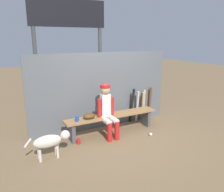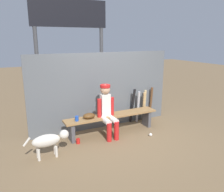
% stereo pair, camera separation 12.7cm
% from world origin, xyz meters
% --- Properties ---
extents(ground_plane, '(30.00, 30.00, 0.00)m').
position_xyz_m(ground_plane, '(0.00, 0.00, 0.00)').
color(ground_plane, brown).
extents(chainlink_fence, '(3.66, 0.03, 1.87)m').
position_xyz_m(chainlink_fence, '(0.00, 0.47, 0.93)').
color(chainlink_fence, '#595E63').
rests_on(chainlink_fence, ground_plane).
extents(dugout_bench, '(2.28, 0.36, 0.46)m').
position_xyz_m(dugout_bench, '(0.00, 0.00, 0.35)').
color(dugout_bench, olive).
rests_on(dugout_bench, ground_plane).
extents(player_seated, '(0.41, 0.55, 1.19)m').
position_xyz_m(player_seated, '(-0.17, -0.11, 0.65)').
color(player_seated, silver).
rests_on(player_seated, ground_plane).
extents(baseball_glove, '(0.28, 0.20, 0.12)m').
position_xyz_m(baseball_glove, '(-0.57, 0.00, 0.52)').
color(baseball_glove, '#593819').
rests_on(baseball_glove, dugout_bench).
extents(bat_aluminum_black, '(0.07, 0.25, 0.94)m').
position_xyz_m(bat_aluminum_black, '(0.78, 0.36, 0.47)').
color(bat_aluminum_black, black).
rests_on(bat_aluminum_black, ground_plane).
extents(bat_aluminum_silver, '(0.08, 0.17, 0.86)m').
position_xyz_m(bat_aluminum_silver, '(0.93, 0.32, 0.43)').
color(bat_aluminum_silver, '#B7B7BC').
rests_on(bat_aluminum_silver, ground_plane).
extents(bat_wood_tan, '(0.08, 0.13, 0.81)m').
position_xyz_m(bat_wood_tan, '(1.10, 0.30, 0.41)').
color(bat_wood_tan, tan).
rests_on(bat_wood_tan, ground_plane).
extents(bat_wood_natural, '(0.09, 0.14, 0.86)m').
position_xyz_m(bat_wood_natural, '(1.15, 0.34, 0.43)').
color(bat_wood_natural, tan).
rests_on(bat_wood_natural, ground_plane).
extents(bat_wood_dark, '(0.07, 0.14, 0.91)m').
position_xyz_m(bat_wood_dark, '(1.39, 0.38, 0.45)').
color(bat_wood_dark, brown).
rests_on(bat_wood_dark, ground_plane).
extents(baseball, '(0.07, 0.07, 0.07)m').
position_xyz_m(baseball, '(0.71, -0.58, 0.04)').
color(baseball, white).
rests_on(baseball, ground_plane).
extents(cup_on_ground, '(0.08, 0.08, 0.11)m').
position_xyz_m(cup_on_ground, '(-0.91, -0.18, 0.06)').
color(cup_on_ground, red).
rests_on(cup_on_ground, ground_plane).
extents(cup_on_bench, '(0.08, 0.08, 0.11)m').
position_xyz_m(cup_on_bench, '(-0.87, -0.03, 0.51)').
color(cup_on_bench, '#1E47AD').
rests_on(cup_on_bench, dugout_bench).
extents(scoreboard, '(2.32, 0.27, 3.43)m').
position_xyz_m(scoreboard, '(-0.37, 1.60, 2.42)').
color(scoreboard, '#3F3F42').
rests_on(scoreboard, ground_plane).
extents(dog, '(0.84, 0.20, 0.49)m').
position_xyz_m(dog, '(-1.55, -0.48, 0.34)').
color(dog, beige).
rests_on(dog, ground_plane).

